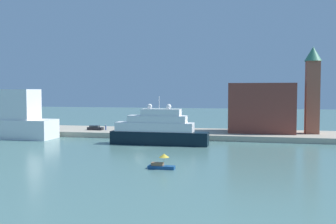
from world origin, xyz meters
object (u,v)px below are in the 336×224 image
object	(u,v)px
harbor_building	(261,108)
mooring_bollard	(160,132)
large_yacht	(158,130)
bell_tower	(313,87)
small_motorboat	(161,163)
person_figure	(106,128)
parked_car	(95,128)

from	to	relation	value
harbor_building	mooring_bollard	distance (m)	28.98
large_yacht	bell_tower	distance (m)	43.69
small_motorboat	harbor_building	bearing A→B (deg)	70.67
large_yacht	person_figure	size ratio (longest dim) A/B	14.66
large_yacht	person_figure	world-z (taller)	large_yacht
bell_tower	mooring_bollard	bearing A→B (deg)	-166.75
person_figure	small_motorboat	bearing A→B (deg)	-58.32
large_yacht	small_motorboat	distance (m)	28.96
bell_tower	person_figure	size ratio (longest dim) A/B	14.43
large_yacht	bell_tower	world-z (taller)	bell_tower
large_yacht	harbor_building	size ratio (longest dim) A/B	1.34
person_figure	bell_tower	bearing A→B (deg)	3.30
large_yacht	small_motorboat	size ratio (longest dim) A/B	5.28
bell_tower	large_yacht	bearing A→B (deg)	-152.39
large_yacht	bell_tower	bearing A→B (deg)	27.61
parked_car	mooring_bollard	size ratio (longest dim) A/B	6.17
bell_tower	person_figure	xyz separation A→B (m)	(-57.29, -3.30, -11.82)
harbor_building	parked_car	distance (m)	47.86
mooring_bollard	person_figure	bearing A→B (deg)	161.17
small_motorboat	mooring_bollard	bearing A→B (deg)	104.11
small_motorboat	mooring_bollard	xyz separation A→B (m)	(-9.60, 38.17, 0.87)
harbor_building	person_figure	xyz separation A→B (m)	(-44.15, -3.89, -6.02)
harbor_building	bell_tower	world-z (taller)	bell_tower
large_yacht	harbor_building	distance (m)	32.07
large_yacht	mooring_bollard	xyz separation A→B (m)	(-2.04, 10.32, -1.64)
parked_car	person_figure	world-z (taller)	person_figure
large_yacht	harbor_building	world-z (taller)	harbor_building
small_motorboat	mooring_bollard	size ratio (longest dim) A/B	6.12
harbor_building	parked_car	xyz separation A→B (m)	(-47.26, -4.33, -6.18)
large_yacht	harbor_building	bearing A→B (deg)	39.64
harbor_building	person_figure	distance (m)	44.73
small_motorboat	harbor_building	distance (m)	51.47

